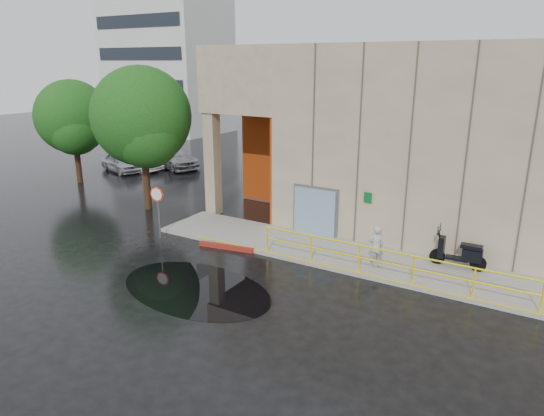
{
  "coord_description": "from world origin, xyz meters",
  "views": [
    {
      "loc": [
        8.78,
        -11.98,
        7.33
      ],
      "look_at": [
        -0.19,
        3.0,
        2.01
      ],
      "focal_mm": 32.0,
      "sensor_mm": 36.0,
      "label": 1
    }
  ],
  "objects_px": {
    "scooter": "(460,245)",
    "tree_far": "(73,120)",
    "car_c": "(171,157)",
    "red_curb": "(226,247)",
    "car_a": "(121,162)",
    "stop_sign": "(157,200)",
    "tree_near": "(143,121)",
    "car_b": "(137,161)",
    "person": "(376,247)"
  },
  "relations": [
    {
      "from": "car_c",
      "to": "scooter",
      "type": "bearing_deg",
      "value": -96.15
    },
    {
      "from": "car_b",
      "to": "car_a",
      "type": "bearing_deg",
      "value": 150.82
    },
    {
      "from": "car_c",
      "to": "tree_far",
      "type": "height_order",
      "value": "tree_far"
    },
    {
      "from": "tree_far",
      "to": "tree_near",
      "type": "bearing_deg",
      "value": -14.07
    },
    {
      "from": "scooter",
      "to": "car_c",
      "type": "bearing_deg",
      "value": 157.04
    },
    {
      "from": "car_a",
      "to": "stop_sign",
      "type": "bearing_deg",
      "value": -109.17
    },
    {
      "from": "tree_near",
      "to": "tree_far",
      "type": "distance_m",
      "value": 8.12
    },
    {
      "from": "red_curb",
      "to": "tree_far",
      "type": "distance_m",
      "value": 15.63
    },
    {
      "from": "car_a",
      "to": "car_b",
      "type": "bearing_deg",
      "value": -18.49
    },
    {
      "from": "car_c",
      "to": "tree_near",
      "type": "bearing_deg",
      "value": -128.85
    },
    {
      "from": "scooter",
      "to": "tree_far",
      "type": "distance_m",
      "value": 23.24
    },
    {
      "from": "scooter",
      "to": "car_b",
      "type": "bearing_deg",
      "value": 162.7
    },
    {
      "from": "red_curb",
      "to": "tree_near",
      "type": "relative_size",
      "value": 0.33
    },
    {
      "from": "stop_sign",
      "to": "red_curb",
      "type": "height_order",
      "value": "stop_sign"
    },
    {
      "from": "car_b",
      "to": "car_c",
      "type": "relative_size",
      "value": 0.8
    },
    {
      "from": "car_b",
      "to": "car_c",
      "type": "bearing_deg",
      "value": -28.8
    },
    {
      "from": "car_a",
      "to": "tree_near",
      "type": "relative_size",
      "value": 0.53
    },
    {
      "from": "stop_sign",
      "to": "tree_far",
      "type": "distance_m",
      "value": 12.42
    },
    {
      "from": "scooter",
      "to": "tree_far",
      "type": "relative_size",
      "value": 0.31
    },
    {
      "from": "scooter",
      "to": "tree_far",
      "type": "xyz_separation_m",
      "value": [
        -22.98,
        1.84,
        2.88
      ]
    },
    {
      "from": "person",
      "to": "tree_far",
      "type": "bearing_deg",
      "value": -47.36
    },
    {
      "from": "car_c",
      "to": "red_curb",
      "type": "bearing_deg",
      "value": -115.17
    },
    {
      "from": "person",
      "to": "car_a",
      "type": "xyz_separation_m",
      "value": [
        -20.64,
        6.93,
        -0.28
      ]
    },
    {
      "from": "red_curb",
      "to": "car_b",
      "type": "bearing_deg",
      "value": 147.84
    },
    {
      "from": "tree_near",
      "to": "red_curb",
      "type": "bearing_deg",
      "value": -20.04
    },
    {
      "from": "stop_sign",
      "to": "car_b",
      "type": "height_order",
      "value": "stop_sign"
    },
    {
      "from": "car_a",
      "to": "car_b",
      "type": "height_order",
      "value": "car_b"
    },
    {
      "from": "red_curb",
      "to": "car_b",
      "type": "relative_size",
      "value": 0.59
    },
    {
      "from": "scooter",
      "to": "tree_near",
      "type": "distance_m",
      "value": 15.53
    },
    {
      "from": "stop_sign",
      "to": "car_b",
      "type": "distance_m",
      "value": 14.33
    },
    {
      "from": "car_a",
      "to": "tree_far",
      "type": "xyz_separation_m",
      "value": [
        0.25,
        -3.6,
        3.25
      ]
    },
    {
      "from": "red_curb",
      "to": "tree_near",
      "type": "distance_m",
      "value": 8.36
    },
    {
      "from": "person",
      "to": "stop_sign",
      "type": "distance_m",
      "value": 9.28
    },
    {
      "from": "person",
      "to": "tree_near",
      "type": "relative_size",
      "value": 0.22
    },
    {
      "from": "stop_sign",
      "to": "car_b",
      "type": "bearing_deg",
      "value": 154.33
    },
    {
      "from": "car_a",
      "to": "car_b",
      "type": "xyz_separation_m",
      "value": [
        0.63,
        0.89,
        0.02
      ]
    },
    {
      "from": "red_curb",
      "to": "car_c",
      "type": "xyz_separation_m",
      "value": [
        -12.76,
        10.83,
        0.65
      ]
    },
    {
      "from": "red_curb",
      "to": "tree_far",
      "type": "bearing_deg",
      "value": 163.15
    },
    {
      "from": "stop_sign",
      "to": "car_a",
      "type": "distance_m",
      "value": 14.28
    },
    {
      "from": "car_c",
      "to": "tree_near",
      "type": "height_order",
      "value": "tree_near"
    },
    {
      "from": "stop_sign",
      "to": "tree_far",
      "type": "height_order",
      "value": "tree_far"
    },
    {
      "from": "car_b",
      "to": "tree_near",
      "type": "relative_size",
      "value": 0.57
    },
    {
      "from": "scooter",
      "to": "tree_near",
      "type": "xyz_separation_m",
      "value": [
        -15.13,
        -0.13,
        3.51
      ]
    },
    {
      "from": "car_c",
      "to": "tree_far",
      "type": "xyz_separation_m",
      "value": [
        -1.75,
        -6.44,
        3.16
      ]
    },
    {
      "from": "person",
      "to": "car_c",
      "type": "height_order",
      "value": "person"
    },
    {
      "from": "car_a",
      "to": "tree_near",
      "type": "distance_m",
      "value": 10.57
    },
    {
      "from": "red_curb",
      "to": "car_b",
      "type": "distance_m",
      "value": 16.7
    },
    {
      "from": "person",
      "to": "car_c",
      "type": "xyz_separation_m",
      "value": [
        -18.64,
        9.77,
        -0.19
      ]
    },
    {
      "from": "car_a",
      "to": "car_c",
      "type": "distance_m",
      "value": 3.47
    },
    {
      "from": "red_curb",
      "to": "car_c",
      "type": "bearing_deg",
      "value": 139.67
    }
  ]
}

